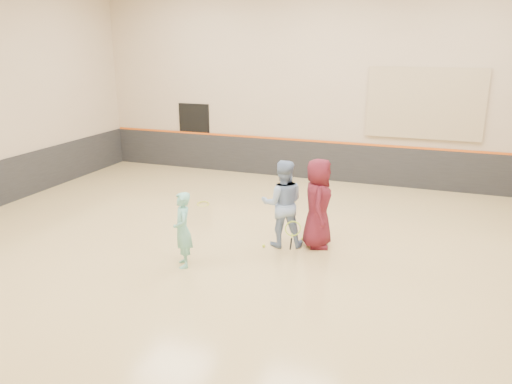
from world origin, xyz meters
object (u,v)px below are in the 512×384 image
(young_man, at_px, (318,203))
(spare_racket, at_px, (203,202))
(girl, at_px, (183,230))
(instructor, at_px, (283,204))

(young_man, distance_m, spare_racket, 4.00)
(girl, height_order, young_man, young_man)
(girl, xyz_separation_m, young_man, (2.18, 1.85, 0.21))
(young_man, bearing_deg, girl, 117.76)
(girl, bearing_deg, instructor, 104.60)
(instructor, xyz_separation_m, spare_racket, (-2.80, 1.92, -0.86))
(girl, relative_size, spare_racket, 2.05)
(young_man, height_order, spare_racket, young_man)
(girl, bearing_deg, spare_racket, 167.23)
(instructor, xyz_separation_m, young_man, (0.70, 0.21, 0.02))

